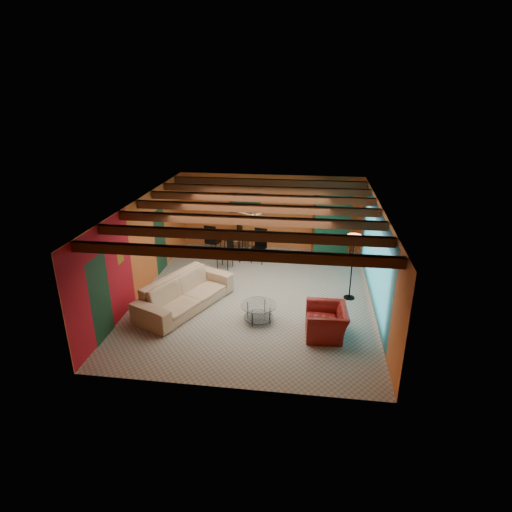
# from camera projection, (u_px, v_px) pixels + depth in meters

# --- Properties ---
(room) EXTENTS (6.52, 8.01, 2.71)m
(room) POSITION_uv_depth(u_px,v_px,m) (256.00, 215.00, 11.29)
(room) COLOR gray
(room) RESTS_ON ground
(sofa) EXTENTS (2.24, 3.12, 0.85)m
(sofa) POSITION_uv_depth(u_px,v_px,m) (185.00, 293.00, 11.31)
(sofa) COLOR tan
(sofa) RESTS_ON ground
(armchair) EXTENTS (1.01, 1.14, 0.71)m
(armchair) POSITION_uv_depth(u_px,v_px,m) (326.00, 321.00, 10.07)
(armchair) COLOR maroon
(armchair) RESTS_ON ground
(coffee_table) EXTENTS (1.19, 1.19, 0.46)m
(coffee_table) POSITION_uv_depth(u_px,v_px,m) (259.00, 313.00, 10.72)
(coffee_table) COLOR white
(coffee_table) RESTS_ON ground
(dining_table) EXTENTS (2.68, 2.68, 1.15)m
(dining_table) POSITION_uv_depth(u_px,v_px,m) (235.00, 243.00, 14.49)
(dining_table) COLOR silver
(dining_table) RESTS_ON ground
(armoire) EXTENTS (1.34, 0.94, 2.14)m
(armoire) POSITION_uv_depth(u_px,v_px,m) (332.00, 224.00, 14.80)
(armoire) COLOR brown
(armoire) RESTS_ON ground
(floor_lamp) EXTENTS (0.43, 0.43, 1.88)m
(floor_lamp) POSITION_uv_depth(u_px,v_px,m) (352.00, 267.00, 11.61)
(floor_lamp) COLOR black
(floor_lamp) RESTS_ON ground
(ceiling_fan) EXTENTS (1.50, 1.50, 0.44)m
(ceiling_fan) POSITION_uv_depth(u_px,v_px,m) (255.00, 216.00, 11.19)
(ceiling_fan) COLOR #472614
(ceiling_fan) RESTS_ON ceiling
(painting) EXTENTS (1.05, 0.03, 0.65)m
(painting) POSITION_uv_depth(u_px,v_px,m) (245.00, 203.00, 15.21)
(painting) COLOR black
(painting) RESTS_ON wall_back
(potted_plant) EXTENTS (0.49, 0.44, 0.48)m
(potted_plant) POSITION_uv_depth(u_px,v_px,m) (334.00, 187.00, 14.31)
(potted_plant) COLOR #26661E
(potted_plant) RESTS_ON armoire
(vase) EXTENTS (0.20, 0.20, 0.18)m
(vase) POSITION_uv_depth(u_px,v_px,m) (235.00, 224.00, 14.24)
(vase) COLOR orange
(vase) RESTS_ON dining_table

